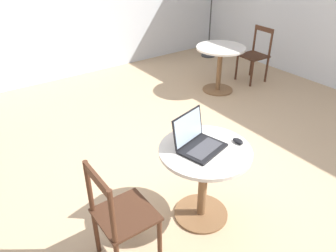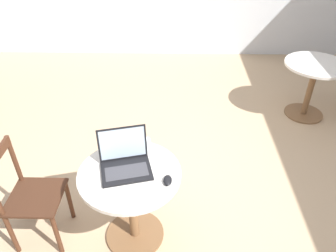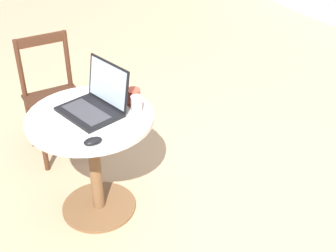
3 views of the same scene
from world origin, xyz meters
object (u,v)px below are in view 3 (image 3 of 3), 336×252
at_px(mug, 134,97).
at_px(drinking_glass, 136,105).
at_px(laptop, 95,102).
at_px(cafe_table_near, 93,143).
at_px(chair_near_left, 54,98).
at_px(mouse, 93,141).

relative_size(mug, drinking_glass, 1.15).
bearing_deg(laptop, drinking_glass, 55.01).
distance_m(cafe_table_near, drinking_glass, 0.36).
relative_size(laptop, mug, 3.36).
height_order(cafe_table_near, chair_near_left, chair_near_left).
bearing_deg(chair_near_left, mouse, -4.88).
distance_m(mug, drinking_glass, 0.10).
height_order(chair_near_left, mug, chair_near_left).
height_order(mouse, mug, mug).
height_order(mouse, drinking_glass, drinking_glass).
bearing_deg(mug, drinking_glass, -16.71).
bearing_deg(chair_near_left, mug, 19.51).
xyz_separation_m(laptop, mouse, (0.31, -0.14, -0.04)).
bearing_deg(cafe_table_near, laptop, 122.55).
height_order(cafe_table_near, laptop, laptop).
relative_size(cafe_table_near, drinking_glass, 6.89).
xyz_separation_m(chair_near_left, mouse, (1.05, -0.09, 0.28)).
height_order(cafe_table_near, mug, mug).
bearing_deg(laptop, cafe_table_near, -57.45).
distance_m(laptop, drinking_glass, 0.24).
bearing_deg(laptop, mug, 80.42).
bearing_deg(mouse, mug, 126.22).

